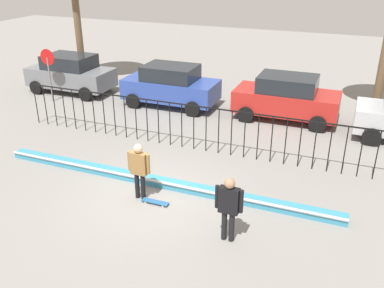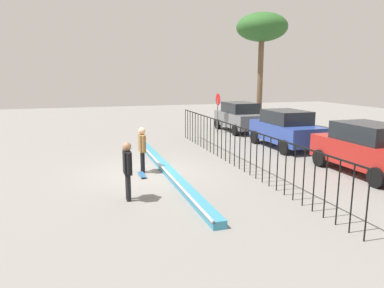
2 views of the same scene
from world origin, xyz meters
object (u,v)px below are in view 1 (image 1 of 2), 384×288
(parked_car_gray, at_px, (71,73))
(parked_car_red, at_px, (286,97))
(skateboard, at_px, (155,202))
(parked_car_blue, at_px, (171,85))
(skateboarder, at_px, (139,166))
(stop_sign, at_px, (49,68))
(camera_operator, at_px, (229,204))

(parked_car_gray, xyz_separation_m, parked_car_red, (10.79, 0.16, 0.00))
(skateboard, relative_size, parked_car_gray, 0.19)
(parked_car_gray, height_order, parked_car_blue, same)
(skateboarder, height_order, stop_sign, stop_sign)
(camera_operator, relative_size, stop_sign, 0.70)
(skateboarder, bearing_deg, skateboard, -11.25)
(skateboarder, relative_size, skateboard, 2.15)
(parked_car_gray, xyz_separation_m, stop_sign, (0.00, -1.55, 0.64))
(parked_car_red, bearing_deg, camera_operator, -85.19)
(camera_operator, bearing_deg, skateboarder, 5.73)
(skateboarder, xyz_separation_m, parked_car_blue, (-2.53, 7.74, -0.06))
(camera_operator, height_order, parked_car_red, parked_car_red)
(parked_car_blue, distance_m, stop_sign, 5.78)
(parked_car_gray, distance_m, parked_car_blue, 5.54)
(skateboard, height_order, stop_sign, stop_sign)
(parked_car_gray, height_order, stop_sign, stop_sign)
(skateboarder, distance_m, stop_sign, 10.21)
(camera_operator, xyz_separation_m, parked_car_blue, (-5.47, 8.67, -0.08))
(parked_car_blue, xyz_separation_m, parked_car_red, (5.25, 0.20, 0.00))
(camera_operator, xyz_separation_m, parked_car_gray, (-11.01, 8.71, -0.08))
(skateboarder, height_order, parked_car_gray, parked_car_gray)
(parked_car_blue, height_order, stop_sign, stop_sign)
(stop_sign, bearing_deg, skateboarder, -37.63)
(parked_car_blue, height_order, parked_car_red, same)
(skateboard, bearing_deg, parked_car_red, 52.99)
(skateboarder, xyz_separation_m, parked_car_red, (2.71, 7.94, -0.06))
(camera_operator, height_order, parked_car_gray, parked_car_gray)
(parked_car_blue, bearing_deg, skateboard, -68.80)
(parked_car_blue, distance_m, parked_car_red, 5.25)
(camera_operator, bearing_deg, parked_car_blue, -34.39)
(skateboarder, bearing_deg, stop_sign, 144.23)
(skateboard, distance_m, parked_car_blue, 8.48)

